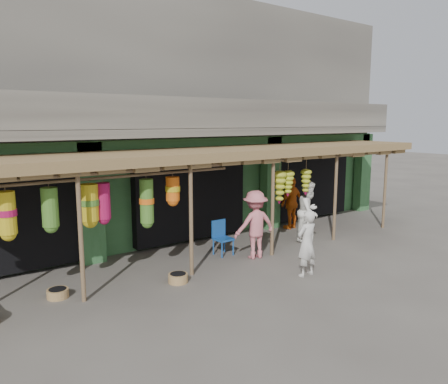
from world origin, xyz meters
TOP-DOWN VIEW (x-y plane):
  - ground at (0.00, 0.00)m, footprint 80.00×80.00m
  - building at (-0.00, 4.87)m, footprint 16.40×6.80m
  - awning at (-0.17, 0.80)m, footprint 14.00×2.70m
  - blue_chair at (-0.02, 0.66)m, footprint 0.44×0.45m
  - basket_left at (-4.36, 0.29)m, footprint 0.56×0.56m
  - basket_right at (-2.00, -0.43)m, footprint 0.46×0.46m
  - person_front at (0.57, -1.80)m, footprint 0.57×0.38m
  - person_right at (2.83, 0.20)m, footprint 1.02×0.89m
  - person_vendor at (3.50, 1.56)m, footprint 1.05×0.55m
  - person_shopper at (0.50, -0.09)m, footprint 1.24×0.86m

SIDE VIEW (x-z plane):
  - ground at x=0.00m, z-range 0.00..0.00m
  - basket_left at x=-4.36m, z-range 0.00..0.18m
  - basket_right at x=-2.00m, z-range 0.00..0.20m
  - blue_chair at x=-0.02m, z-range 0.05..0.97m
  - person_front at x=0.57m, z-range 0.00..1.52m
  - person_vendor at x=3.50m, z-range 0.00..1.71m
  - person_shopper at x=0.50m, z-range 0.00..1.76m
  - person_right at x=2.83m, z-range 0.00..1.77m
  - awning at x=-0.17m, z-range 1.18..3.97m
  - building at x=0.00m, z-range -0.13..6.87m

